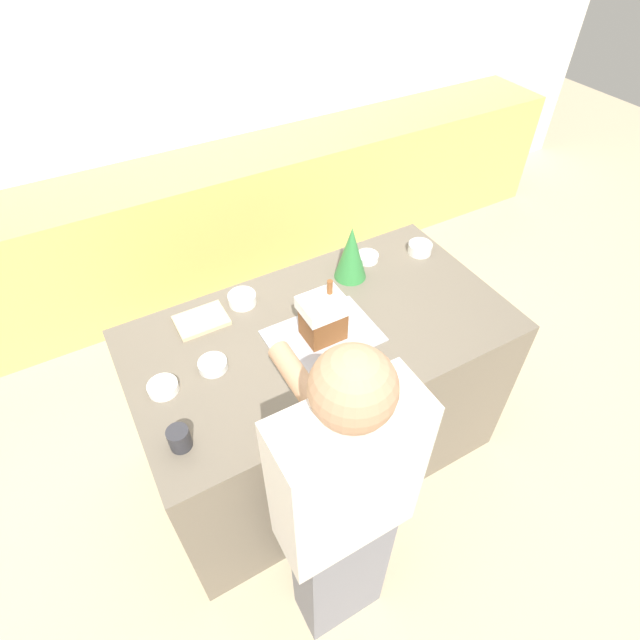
# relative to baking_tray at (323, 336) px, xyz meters

# --- Properties ---
(ground_plane) EXTENTS (12.00, 12.00, 0.00)m
(ground_plane) POSITION_rel_baking_tray_xyz_m (0.02, 0.04, -0.96)
(ground_plane) COLOR #C6B28E
(wall_back) EXTENTS (8.00, 0.05, 2.60)m
(wall_back) POSITION_rel_baking_tray_xyz_m (0.02, 2.13, 0.34)
(wall_back) COLOR white
(wall_back) RESTS_ON ground_plane
(back_cabinet_block) EXTENTS (6.00, 0.60, 0.94)m
(back_cabinet_block) POSITION_rel_baking_tray_xyz_m (0.02, 1.80, -0.49)
(back_cabinet_block) COLOR #DBBC60
(back_cabinet_block) RESTS_ON ground_plane
(kitchen_island) EXTENTS (1.72, 0.94, 0.96)m
(kitchen_island) POSITION_rel_baking_tray_xyz_m (0.02, 0.04, -0.48)
(kitchen_island) COLOR #6B6051
(kitchen_island) RESTS_ON ground_plane
(baking_tray) EXTENTS (0.48, 0.33, 0.01)m
(baking_tray) POSITION_rel_baking_tray_xyz_m (0.00, 0.00, 0.00)
(baking_tray) COLOR #B2B2BC
(baking_tray) RESTS_ON kitchen_island
(gingerbread_house) EXTENTS (0.19, 0.16, 0.27)m
(gingerbread_house) POSITION_rel_baking_tray_xyz_m (0.00, 0.00, 0.11)
(gingerbread_house) COLOR brown
(gingerbread_house) RESTS_ON baking_tray
(decorative_tree) EXTENTS (0.16, 0.16, 0.29)m
(decorative_tree) POSITION_rel_baking_tray_xyz_m (0.32, 0.29, 0.14)
(decorative_tree) COLOR #33843D
(decorative_tree) RESTS_ON kitchen_island
(candy_bowl_near_tray_right) EXTENTS (0.11, 0.11, 0.04)m
(candy_bowl_near_tray_right) POSITION_rel_baking_tray_xyz_m (0.47, 0.36, 0.02)
(candy_bowl_near_tray_right) COLOR white
(candy_bowl_near_tray_right) RESTS_ON kitchen_island
(candy_bowl_center_rear) EXTENTS (0.12, 0.12, 0.04)m
(candy_bowl_center_rear) POSITION_rel_baking_tray_xyz_m (-0.70, 0.05, 0.02)
(candy_bowl_center_rear) COLOR white
(candy_bowl_center_rear) RESTS_ON kitchen_island
(candy_bowl_far_right) EXTENTS (0.12, 0.12, 0.04)m
(candy_bowl_far_right) POSITION_rel_baking_tray_xyz_m (-0.48, 0.07, 0.02)
(candy_bowl_far_right) COLOR silver
(candy_bowl_far_right) RESTS_ON kitchen_island
(candy_bowl_far_left) EXTENTS (0.13, 0.13, 0.05)m
(candy_bowl_far_left) POSITION_rel_baking_tray_xyz_m (-0.22, 0.38, 0.02)
(candy_bowl_far_left) COLOR white
(candy_bowl_far_left) RESTS_ON kitchen_island
(candy_bowl_near_tray_left) EXTENTS (0.12, 0.12, 0.05)m
(candy_bowl_near_tray_left) POSITION_rel_baking_tray_xyz_m (0.75, 0.28, 0.03)
(candy_bowl_near_tray_left) COLOR silver
(candy_bowl_near_tray_left) RESTS_ON kitchen_island
(cookbook) EXTENTS (0.23, 0.17, 0.02)m
(cookbook) POSITION_rel_baking_tray_xyz_m (-0.43, 0.35, 0.01)
(cookbook) COLOR #CCB78C
(cookbook) RESTS_ON kitchen_island
(mug) EXTENTS (0.08, 0.08, 0.09)m
(mug) POSITION_rel_baking_tray_xyz_m (-0.72, -0.22, 0.04)
(mug) COLOR #2D2D33
(mug) RESTS_ON kitchen_island
(person) EXTENTS (0.45, 0.56, 1.71)m
(person) POSITION_rel_baking_tray_xyz_m (-0.32, -0.70, -0.08)
(person) COLOR slate
(person) RESTS_ON ground_plane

